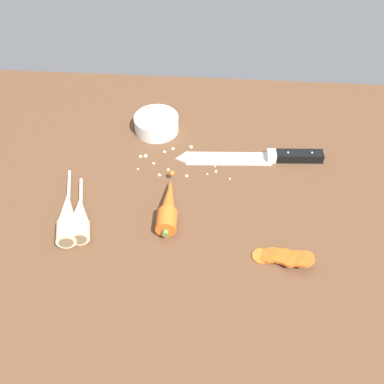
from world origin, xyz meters
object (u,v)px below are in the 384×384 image
chefs_knife (247,157)px  whole_carrot (168,206)px  parsnip_front (67,216)px  parsnip_mid_left (80,217)px  prep_bowl (157,123)px  carrot_slice_stack (285,257)px

chefs_knife → whole_carrot: bearing=-132.7°
parsnip_front → parsnip_mid_left: same height
whole_carrot → parsnip_front: (-20.35, -4.04, -0.12)cm
parsnip_mid_left → prep_bowl: 33.61cm
prep_bowl → parsnip_front: bearing=-114.7°
carrot_slice_stack → prep_bowl: size_ratio=1.05×
parsnip_front → prep_bowl: bearing=65.3°
chefs_knife → parsnip_mid_left: (-34.23, -22.15, 1.33)cm
whole_carrot → parsnip_front: whole_carrot is taller
whole_carrot → carrot_slice_stack: bearing=-24.5°
whole_carrot → parsnip_mid_left: 18.15cm
parsnip_front → parsnip_mid_left: size_ratio=1.19×
parsnip_front → parsnip_mid_left: bearing=-3.3°
parsnip_mid_left → prep_bowl: same height
parsnip_mid_left → carrot_slice_stack: parsnip_mid_left is taller
whole_carrot → carrot_slice_stack: (23.39, -10.64, -0.75)cm
carrot_slice_stack → chefs_knife: bearing=103.4°
whole_carrot → prep_bowl: whole_carrot is taller
parsnip_front → carrot_slice_stack: parsnip_front is taller
parsnip_mid_left → prep_bowl: (11.76, 31.49, 0.17)cm
parsnip_mid_left → carrot_slice_stack: (41.05, -6.44, -0.63)cm
chefs_knife → carrot_slice_stack: carrot_slice_stack is taller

